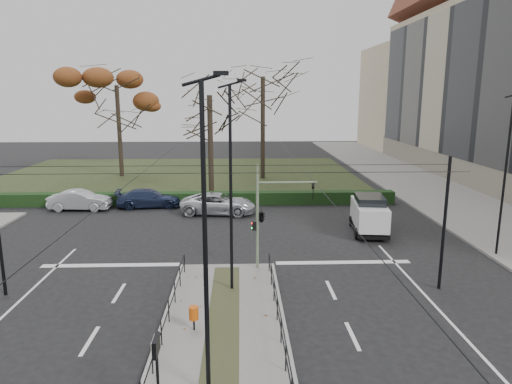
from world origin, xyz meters
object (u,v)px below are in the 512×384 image
streetlamp_sidewalk (506,174)px  streetlamp_median_near (206,242)px  info_panel (156,355)px  parked_car_fourth (218,204)px  streetlamp_median_far (231,187)px  bare_tree_center (263,84)px  parked_car_third (149,198)px  bare_tree_near (210,103)px  white_van (369,213)px  litter_bin (194,313)px  traffic_light (263,215)px  rust_tree (117,85)px  parked_car_second (80,200)px

streetlamp_sidewalk → streetlamp_median_near: bearing=-142.5°
info_panel → parked_car_fourth: info_panel is taller
streetlamp_median_near → streetlamp_median_far: streetlamp_median_far is taller
bare_tree_center → parked_car_fourth: bearing=-105.6°
parked_car_third → bare_tree_near: bearing=-61.1°
white_van → litter_bin: bearing=-128.7°
streetlamp_sidewalk → white_van: bearing=141.2°
parked_car_fourth → streetlamp_median_near: bearing=-171.8°
parked_car_fourth → bare_tree_near: (-0.85, 5.51, 7.18)m
info_panel → traffic_light: bearing=73.0°
traffic_light → parked_car_fourth: size_ratio=0.85×
rust_tree → traffic_light: bearing=-63.1°
bare_tree_near → parked_car_second: bearing=-157.4°
info_panel → white_van: (10.30, 16.92, -0.74)m
info_panel → bare_tree_center: (4.51, 36.11, 7.65)m
parked_car_second → parked_car_third: 5.10m
streetlamp_median_near → parked_car_third: size_ratio=1.82×
streetlamp_median_far → parked_car_second: bearing=127.8°
litter_bin → parked_car_fourth: parked_car_fourth is taller
streetlamp_sidewalk → parked_car_fourth: size_ratio=1.58×
streetlamp_sidewalk → parked_car_fourth: 18.61m
traffic_light → streetlamp_sidewalk: (12.75, 1.56, 1.67)m
info_panel → rust_tree: (-10.48, 37.92, 7.58)m
info_panel → parked_car_second: size_ratio=0.51×
streetlamp_median_far → white_van: (8.50, 8.67, -3.49)m
info_panel → bare_tree_near: size_ratio=0.21×
bare_tree_center → info_panel: bearing=-97.1°
info_panel → parked_car_third: (-4.93, 24.16, -1.27)m
streetlamp_sidewalk → bare_tree_center: bearing=115.8°
traffic_light → info_panel: traffic_light is taller
traffic_light → rust_tree: (-13.76, 27.17, 6.71)m
streetlamp_sidewalk → parked_car_second: size_ratio=1.88×
streetlamp_median_far → bare_tree_near: size_ratio=0.80×
litter_bin → streetlamp_median_near: streetlamp_median_near is taller
streetlamp_median_near → parked_car_second: 25.44m
streetlamp_median_near → bare_tree_center: 35.63m
streetlamp_sidewalk → parked_car_second: bearing=156.8°
streetlamp_median_near → bare_tree_near: 26.75m
streetlamp_median_near → traffic_light: bearing=78.3°
streetlamp_median_near → parked_car_fourth: streetlamp_median_near is taller
streetlamp_median_far → rust_tree: rust_tree is taller
bare_tree_near → info_panel: bearing=-89.4°
parked_car_third → parked_car_fourth: 5.92m
litter_bin → bare_tree_near: 23.93m
traffic_light → bare_tree_center: (1.24, 25.35, 6.79)m
litter_bin → streetlamp_median_near: size_ratio=0.10×
parked_car_third → parked_car_fourth: bearing=-118.4°
traffic_light → white_van: 9.49m
streetlamp_sidewalk → litter_bin: bearing=-153.8°
traffic_light → streetlamp_sidewalk: streetlamp_sidewalk is taller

